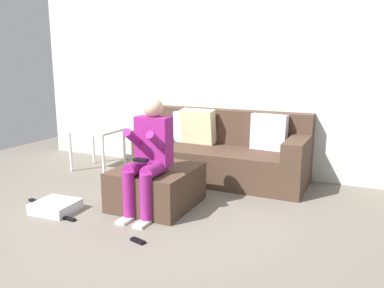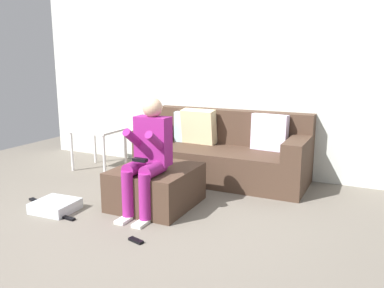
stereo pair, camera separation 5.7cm
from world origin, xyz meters
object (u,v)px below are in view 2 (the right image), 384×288
Objects in this scene: remote_by_storage_bin at (68,218)px; remote_under_side_table at (35,201)px; storage_bin at (55,206)px; person_seated at (148,153)px; side_table at (98,134)px; ottoman at (156,187)px; remote_near_ottoman at (136,240)px; couch_sectional at (223,153)px.

remote_by_storage_bin is 0.68m from remote_under_side_table.
storage_bin reaches higher than remote_under_side_table.
storage_bin is at bearing -156.88° from person_seated.
person_seated reaches higher than storage_bin.
person_seated reaches higher than side_table.
side_table is at bearing 114.81° from remote_under_side_table.
ottoman is 0.88m from remote_near_ottoman.
side_table is at bearing 112.21° from storage_bin.
remote_under_side_table is at bearing -158.71° from ottoman.
ottoman is 1.40× the size of side_table.
couch_sectional is at bearing 57.70° from storage_bin.
remote_by_storage_bin is at bearing -173.23° from remote_near_ottoman.
couch_sectional is 3.49× the size of side_table.
side_table is (-0.60, 1.46, 0.43)m from storage_bin.
storage_bin is (-0.87, -0.37, -0.56)m from person_seated.
ottoman is 1.32m from remote_under_side_table.
storage_bin is 2.56× the size of remote_by_storage_bin.
remote_by_storage_bin is at bearing -129.48° from ottoman.
remote_by_storage_bin is at bearing -61.33° from side_table.
storage_bin is (-0.83, -0.58, -0.15)m from ottoman.
remote_under_side_table is (-1.26, -0.27, -0.60)m from person_seated.
remote_near_ottoman is 1.54m from remote_under_side_table.
ottoman is at bearing -103.56° from couch_sectional.
remote_by_storage_bin is (0.86, -1.57, -0.47)m from side_table.
remote_near_ottoman is (0.24, -0.60, -0.60)m from person_seated.
person_seated is (0.04, -0.21, 0.41)m from ottoman.
couch_sectional is 1.22m from ottoman.
remote_near_ottoman and remote_by_storage_bin have the same top height.
remote_under_side_table is (-1.50, -1.66, -0.32)m from couch_sectional.
remote_near_ottoman is (0.28, -0.81, -0.19)m from ottoman.
ottoman is at bearing 124.20° from remote_near_ottoman.
remote_by_storage_bin is at bearing -22.63° from storage_bin.
couch_sectional is at bearing 63.85° from remote_under_side_table.
ottoman is 0.74× the size of person_seated.
ottoman reaches higher than remote_by_storage_bin.
side_table reaches higher than remote_by_storage_bin.
remote_under_side_table is at bearing 166.03° from remote_by_storage_bin.
storage_bin is at bearing -176.77° from remote_near_ottoman.
remote_near_ottoman and remote_under_side_table have the same top height.
storage_bin is 0.29m from remote_by_storage_bin.
side_table is at bearing 148.26° from ottoman.
storage_bin is 0.66× the size of side_table.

